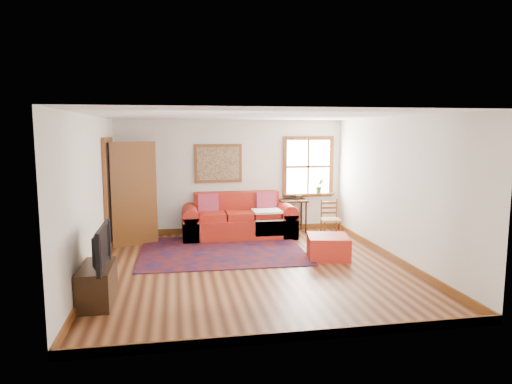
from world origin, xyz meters
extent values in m
plane|color=#442112|center=(0.00, 0.00, 0.00)|extent=(5.50, 5.50, 0.00)
cube|color=silver|center=(0.00, 2.75, 1.25)|extent=(5.00, 0.04, 2.50)
cube|color=silver|center=(0.00, -2.75, 1.25)|extent=(5.00, 0.04, 2.50)
cube|color=silver|center=(-2.50, 0.00, 1.25)|extent=(0.04, 5.50, 2.50)
cube|color=silver|center=(2.50, 0.00, 1.25)|extent=(0.04, 5.50, 2.50)
cube|color=white|center=(0.00, 0.00, 2.50)|extent=(5.00, 5.50, 0.04)
cube|color=brown|center=(0.00, 2.73, 0.06)|extent=(5.00, 0.03, 0.12)
cube|color=brown|center=(-2.48, 0.00, 0.06)|extent=(0.03, 5.50, 0.12)
cube|color=brown|center=(2.48, 0.00, 0.06)|extent=(0.03, 5.50, 0.12)
cube|color=white|center=(1.75, 2.73, 1.45)|extent=(1.00, 0.02, 1.20)
cube|color=brown|center=(1.75, 2.72, 2.09)|extent=(1.18, 0.06, 0.09)
cube|color=brown|center=(1.75, 2.72, 0.80)|extent=(1.18, 0.06, 0.09)
cube|color=brown|center=(1.21, 2.72, 1.45)|extent=(0.09, 0.06, 1.20)
cube|color=brown|center=(2.29, 2.72, 1.45)|extent=(0.09, 0.06, 1.20)
cube|color=brown|center=(1.75, 2.72, 1.45)|extent=(1.00, 0.04, 0.05)
cube|color=brown|center=(1.75, 2.65, 0.83)|extent=(1.15, 0.20, 0.04)
imported|color=#266E28|center=(2.00, 2.63, 1.01)|extent=(0.18, 0.15, 0.33)
cube|color=black|center=(-2.49, 1.60, 1.02)|extent=(0.02, 0.90, 2.05)
cube|color=brown|center=(-2.46, 1.11, 1.02)|extent=(0.06, 0.09, 2.05)
cube|color=brown|center=(-2.46, 2.10, 1.02)|extent=(0.06, 0.09, 2.05)
cube|color=brown|center=(-2.46, 1.60, 2.09)|extent=(0.06, 1.08, 0.09)
cube|color=brown|center=(-2.04, 1.90, 1.02)|extent=(0.86, 0.35, 2.05)
cube|color=silver|center=(-2.04, 1.90, 1.13)|extent=(0.56, 0.22, 1.33)
cube|color=brown|center=(-0.30, 2.73, 1.55)|extent=(1.05, 0.04, 0.85)
cube|color=tan|center=(-0.30, 2.69, 1.55)|extent=(0.92, 0.03, 0.72)
cube|color=#5C130D|center=(-0.39, 1.13, 0.01)|extent=(3.10, 2.50, 0.02)
cube|color=#AA2216|center=(0.08, 2.23, 0.21)|extent=(2.39, 0.99, 0.42)
cube|color=#AA2216|center=(0.08, 2.58, 0.68)|extent=(1.86, 0.27, 0.52)
cube|color=#AA2216|center=(-0.94, 2.23, 0.26)|extent=(0.33, 0.99, 0.52)
cube|color=#AA2216|center=(1.11, 2.23, 0.26)|extent=(0.33, 0.99, 0.52)
cube|color=red|center=(-0.55, 2.41, 0.71)|extent=(0.44, 0.21, 0.45)
cube|color=red|center=(0.72, 2.41, 0.71)|extent=(0.44, 0.21, 0.45)
cube|color=silver|center=(0.66, 2.04, 0.58)|extent=(0.60, 0.54, 0.04)
cube|color=#AA2216|center=(1.43, 0.33, 0.20)|extent=(0.84, 0.84, 0.41)
cube|color=#301D10|center=(1.35, 2.53, 0.71)|extent=(0.61, 0.46, 0.04)
cylinder|color=#301D10|center=(1.10, 2.34, 0.35)|extent=(0.04, 0.04, 0.69)
cylinder|color=#301D10|center=(1.61, 2.34, 0.35)|extent=(0.04, 0.04, 0.69)
cylinder|color=#301D10|center=(1.10, 2.72, 0.35)|extent=(0.04, 0.04, 0.69)
cylinder|color=#301D10|center=(1.61, 2.72, 0.35)|extent=(0.04, 0.04, 0.69)
cube|color=tan|center=(1.95, 1.69, 0.42)|extent=(0.42, 0.41, 0.04)
cylinder|color=brown|center=(1.77, 1.55, 0.20)|extent=(0.04, 0.04, 0.40)
cylinder|color=brown|center=(2.10, 1.52, 0.20)|extent=(0.04, 0.04, 0.40)
cylinder|color=brown|center=(1.80, 1.86, 0.42)|extent=(0.04, 0.04, 0.83)
cylinder|color=brown|center=(2.13, 1.82, 0.42)|extent=(0.04, 0.04, 0.83)
cube|color=brown|center=(1.96, 1.84, 0.65)|extent=(0.33, 0.06, 0.25)
cube|color=#301D10|center=(-2.28, -1.18, 0.25)|extent=(0.41, 0.91, 0.50)
imported|color=black|center=(-2.26, -1.28, 0.78)|extent=(0.13, 0.96, 0.55)
cylinder|color=silver|center=(-2.23, -0.77, 0.59)|extent=(0.12, 0.12, 0.18)
cylinder|color=#FFA53F|center=(-2.23, -0.77, 0.56)|extent=(0.07, 0.07, 0.12)
camera|label=1|loc=(-1.23, -7.26, 2.26)|focal=32.00mm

